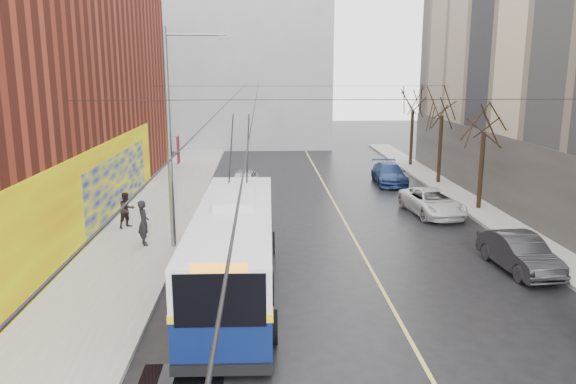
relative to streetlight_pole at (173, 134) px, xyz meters
name	(u,v)px	position (x,y,z in m)	size (l,w,h in m)	color
ground	(367,370)	(6.14, -10.00, -4.85)	(140.00, 140.00, 0.00)	black
sidewalk_left	(143,234)	(-1.86, 2.00, -4.77)	(4.00, 60.00, 0.15)	gray
sidewalk_right	(511,229)	(15.14, 2.00, -4.77)	(2.00, 60.00, 0.15)	gray
lane_line	(345,222)	(7.64, 4.00, -4.84)	(0.12, 50.00, 0.01)	#BFB74C
building_far	(226,53)	(0.14, 34.99, 4.17)	(20.50, 12.10, 18.00)	gray
streetlight_pole	(173,134)	(0.00, 0.00, 0.00)	(2.65, 0.60, 9.00)	slate
catenary_wires	(262,94)	(3.60, 4.77, 1.40)	(18.00, 60.00, 0.22)	black
tree_near	(485,117)	(15.14, 6.00, 0.13)	(3.20, 3.20, 6.40)	black
tree_mid	(443,104)	(15.14, 13.00, 0.41)	(3.20, 3.20, 6.68)	black
tree_far	(413,100)	(15.14, 20.00, 0.30)	(3.20, 3.20, 6.57)	black
pigeons_flying	(257,71)	(3.39, 0.97, 2.49)	(3.77, 3.31, 1.56)	slate
trolleybus	(235,247)	(2.62, -4.63, -3.31)	(2.87, 11.74, 5.53)	#081443
parked_car_b	(519,253)	(13.14, -3.14, -4.16)	(1.46, 4.18, 1.38)	#28272A
parked_car_c	(432,202)	(12.36, 5.21, -4.19)	(2.19, 4.76, 1.32)	silver
parked_car_d	(389,174)	(11.94, 13.28, -4.17)	(1.89, 4.65, 1.35)	navy
following_car	(243,181)	(2.42, 11.21, -4.17)	(1.59, 3.96, 1.35)	#B6B6BB
pedestrian_a	(144,223)	(-1.41, 0.24, -3.74)	(0.70, 0.46, 1.92)	black
pedestrian_b	(127,210)	(-2.74, 2.96, -3.86)	(0.81, 0.63, 1.67)	black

